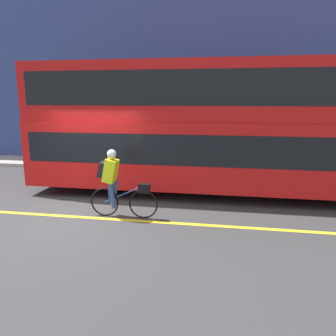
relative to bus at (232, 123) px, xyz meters
The scene contains 8 objects.
ground_plane 4.98m from the bus, 145.14° to the right, with size 80.00×80.00×0.00m, color #38383A.
road_center_line 5.02m from the bus, 144.39° to the right, with size 50.00×0.14×0.01m, color yellow.
sidewalk_curb 5.32m from the bus, 138.99° to the left, with size 60.00×1.78×0.14m.
building_facade 6.32m from the bus, 131.02° to the left, with size 60.00×0.30×9.86m.
bus is the anchor object (origin of this frame).
cyclist_on_bike 3.84m from the bus, 137.42° to the right, with size 1.65×0.32×1.63m.
trash_bin 7.97m from the bus, 156.38° to the left, with size 0.45×0.45×0.92m.
street_sign_post 3.56m from the bus, 63.76° to the left, with size 0.36×0.09×2.20m.
Camera 1 is at (3.50, -7.02, 2.80)m, focal length 35.00 mm.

